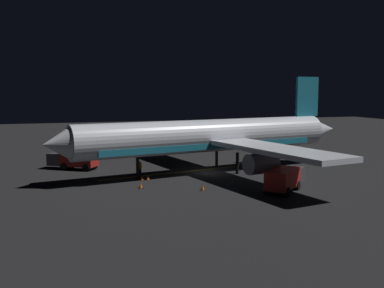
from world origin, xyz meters
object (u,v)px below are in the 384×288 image
ground_crew_worker (140,169)px  traffic_cone_far (148,178)px  baggage_truck (75,159)px  traffic_cone_near_left (203,188)px  traffic_cone_near_right (142,178)px  catering_truck (285,179)px  traffic_cone_under_wing (141,186)px  airliner (213,137)px

ground_crew_worker → traffic_cone_far: ground_crew_worker is taller
baggage_truck → traffic_cone_far: size_ratio=11.29×
baggage_truck → traffic_cone_far: 11.74m
ground_crew_worker → traffic_cone_near_left: 10.11m
traffic_cone_far → traffic_cone_near_right: bearing=93.6°
catering_truck → ground_crew_worker: catering_truck is taller
traffic_cone_near_right → traffic_cone_under_wing: bearing=166.4°
traffic_cone_near_right → baggage_truck: bearing=34.7°
catering_truck → traffic_cone_near_right: catering_truck is taller
baggage_truck → catering_truck: bearing=-135.3°
traffic_cone_under_wing → traffic_cone_far: bearing=-22.2°
ground_crew_worker → traffic_cone_under_wing: ground_crew_worker is taller
baggage_truck → ground_crew_worker: size_ratio=3.57×
airliner → traffic_cone_far: size_ratio=71.24×
catering_truck → traffic_cone_near_right: bearing=52.0°
catering_truck → traffic_cone_near_left: size_ratio=11.34×
airliner → traffic_cone_near_right: 10.11m
airliner → traffic_cone_near_right: airliner is taller
traffic_cone_under_wing → airliner: bearing=-58.5°
traffic_cone_under_wing → catering_truck: bearing=-113.0°
baggage_truck → traffic_cone_under_wing: 14.37m
catering_truck → traffic_cone_near_left: catering_truck is taller
airliner → traffic_cone_under_wing: airliner is taller
traffic_cone_under_wing → baggage_truck: bearing=22.6°
airliner → baggage_truck: size_ratio=6.31×
traffic_cone_near_left → traffic_cone_under_wing: (2.85, 5.56, 0.00)m
baggage_truck → traffic_cone_near_right: bearing=-145.3°
airliner → traffic_cone_far: 9.51m
traffic_cone_under_wing → traffic_cone_near_right: bearing=-13.6°
traffic_cone_far → ground_crew_worker: bearing=9.5°
ground_crew_worker → traffic_cone_far: (-2.30, -0.39, -0.64)m
baggage_truck → traffic_cone_near_right: 11.39m
catering_truck → traffic_cone_near_right: (9.48, 12.12, -0.94)m
airliner → ground_crew_worker: 9.37m
catering_truck → traffic_cone_under_wing: 14.24m
traffic_cone_near_left → traffic_cone_under_wing: 6.25m
baggage_truck → traffic_cone_near_left: 19.55m
traffic_cone_far → baggage_truck: bearing=37.5°
traffic_cone_near_right → ground_crew_worker: bearing=-6.8°
catering_truck → traffic_cone_under_wing: bearing=67.0°
traffic_cone_near_right → traffic_cone_far: (0.04, -0.66, 0.00)m
traffic_cone_near_left → traffic_cone_far: bearing=30.1°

